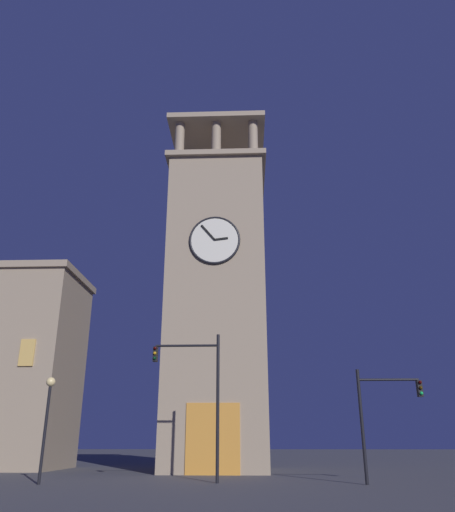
{
  "coord_description": "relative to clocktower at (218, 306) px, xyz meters",
  "views": [
    {
      "loc": [
        -1.8,
        32.38,
        1.83
      ],
      "look_at": [
        -0.44,
        -3.23,
        15.05
      ],
      "focal_mm": 35.14,
      "sensor_mm": 36.0,
      "label": 1
    }
  ],
  "objects": [
    {
      "name": "clocktower",
      "position": [
        0.0,
        0.0,
        0.0
      ],
      "size": [
        7.27,
        9.5,
        27.8
      ],
      "color": "gray",
      "rests_on": "ground_plane"
    },
    {
      "name": "traffic_signal_mid",
      "position": [
        0.35,
        10.13,
        -6.63
      ],
      "size": [
        3.39,
        0.41,
        6.97
      ],
      "color": "black",
      "rests_on": "ground_plane"
    },
    {
      "name": "traffic_signal_near",
      "position": [
        -8.4,
        10.78,
        -7.78
      ],
      "size": [
        3.05,
        0.41,
        5.09
      ],
      "color": "black",
      "rests_on": "ground_plane"
    },
    {
      "name": "street_lamp",
      "position": [
        7.4,
        11.24,
        -7.79
      ],
      "size": [
        0.44,
        0.44,
        4.74
      ],
      "color": "black",
      "rests_on": "ground_plane"
    },
    {
      "name": "ground_plane",
      "position": [
        -0.25,
        3.2,
        -11.13
      ],
      "size": [
        200.0,
        200.0,
        0.0
      ],
      "primitive_type": "plane",
      "color": "#424247"
    }
  ]
}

